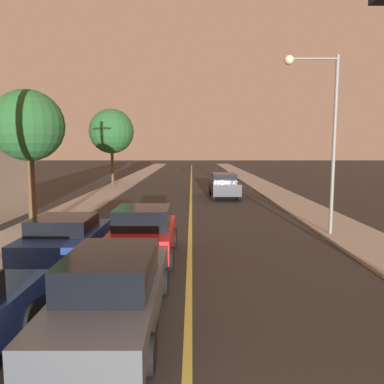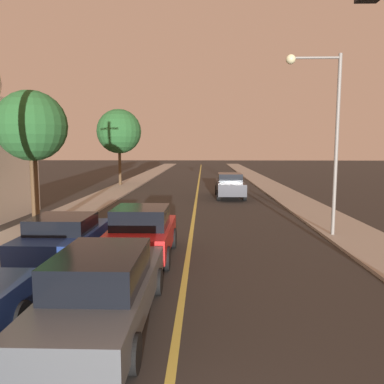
% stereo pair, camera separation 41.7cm
% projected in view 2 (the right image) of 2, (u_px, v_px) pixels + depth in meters
% --- Properties ---
extents(road_surface, '(10.37, 80.00, 0.01)m').
position_uv_depth(road_surface, '(199.00, 182.00, 38.22)').
color(road_surface, '#2D2B28').
rests_on(road_surface, ground).
extents(sidewalk_left, '(2.50, 80.00, 0.12)m').
position_uv_depth(sidewalk_left, '(136.00, 181.00, 38.41)').
color(sidewalk_left, '#9E998E').
rests_on(sidewalk_left, ground).
extents(sidewalk_right, '(2.50, 80.00, 0.12)m').
position_uv_depth(sidewalk_right, '(262.00, 181.00, 38.02)').
color(sidewalk_right, '#9E998E').
rests_on(sidewalk_right, ground).
extents(car_near_lane_front, '(1.91, 5.04, 1.54)m').
position_uv_depth(car_near_lane_front, '(103.00, 288.00, 7.27)').
color(car_near_lane_front, '#474C51').
rests_on(car_near_lane_front, ground).
extents(car_near_lane_second, '(1.98, 3.89, 1.65)m').
position_uv_depth(car_near_lane_second, '(142.00, 232.00, 11.79)').
color(car_near_lane_second, red).
rests_on(car_near_lane_second, ground).
extents(car_outer_lane_second, '(2.05, 3.84, 1.45)m').
position_uv_depth(car_outer_lane_second, '(64.00, 238.00, 11.36)').
color(car_outer_lane_second, navy).
rests_on(car_outer_lane_second, ground).
extents(car_far_oncoming, '(1.96, 4.89, 1.69)m').
position_uv_depth(car_far_oncoming, '(230.00, 185.00, 26.10)').
color(car_far_oncoming, black).
rests_on(car_far_oncoming, ground).
extents(streetlamp_right, '(2.07, 0.36, 6.82)m').
position_uv_depth(streetlamp_right, '(324.00, 119.00, 14.09)').
color(streetlamp_right, slate).
rests_on(streetlamp_right, ground).
extents(tree_left_near, '(2.79, 2.79, 5.62)m').
position_uv_depth(tree_left_near, '(32.00, 127.00, 14.84)').
color(tree_left_near, '#4C3823').
rests_on(tree_left_near, ground).
extents(tree_left_far, '(3.94, 3.94, 6.77)m').
position_uv_depth(tree_left_far, '(119.00, 131.00, 33.38)').
color(tree_left_far, '#4C3823').
rests_on(tree_left_far, ground).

